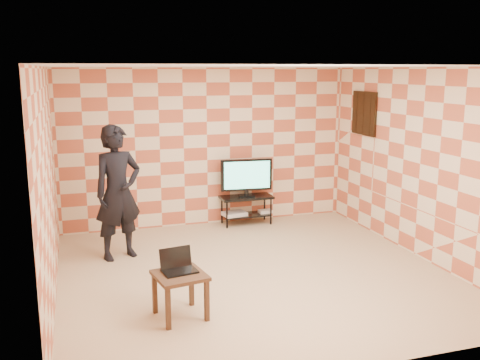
{
  "coord_description": "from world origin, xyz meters",
  "views": [
    {
      "loc": [
        -2.18,
        -6.38,
        2.66
      ],
      "look_at": [
        0.0,
        0.6,
        1.15
      ],
      "focal_mm": 40.0,
      "sensor_mm": 36.0,
      "label": 1
    }
  ],
  "objects_px": {
    "tv_stand": "(246,204)",
    "tv": "(246,176)",
    "person": "(118,193)",
    "side_table": "(180,281)"
  },
  "relations": [
    {
      "from": "tv_stand",
      "to": "tv",
      "type": "bearing_deg",
      "value": -85.15
    },
    {
      "from": "tv_stand",
      "to": "tv",
      "type": "relative_size",
      "value": 1.01
    },
    {
      "from": "tv_stand",
      "to": "person",
      "type": "bearing_deg",
      "value": -154.38
    },
    {
      "from": "side_table",
      "to": "tv_stand",
      "type": "bearing_deg",
      "value": 60.78
    },
    {
      "from": "tv_stand",
      "to": "side_table",
      "type": "relative_size",
      "value": 1.5
    },
    {
      "from": "tv",
      "to": "person",
      "type": "xyz_separation_m",
      "value": [
        -2.26,
        -1.08,
        0.1
      ]
    },
    {
      "from": "tv",
      "to": "side_table",
      "type": "relative_size",
      "value": 1.49
    },
    {
      "from": "tv",
      "to": "side_table",
      "type": "distance_m",
      "value": 3.73
    },
    {
      "from": "tv_stand",
      "to": "person",
      "type": "relative_size",
      "value": 0.47
    },
    {
      "from": "tv_stand",
      "to": "tv",
      "type": "height_order",
      "value": "tv"
    }
  ]
}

